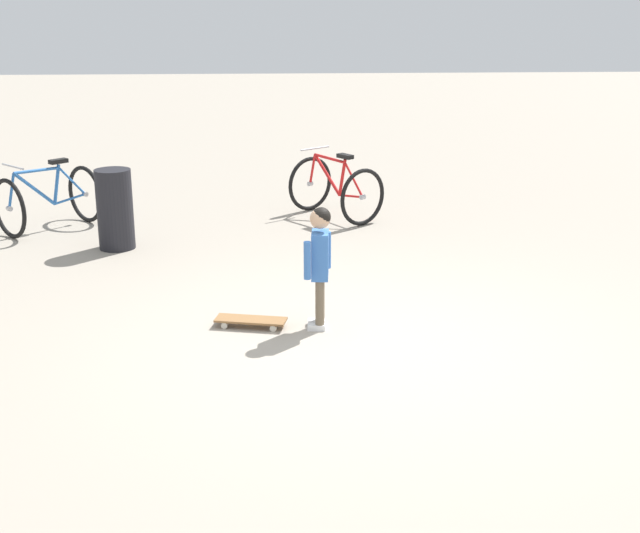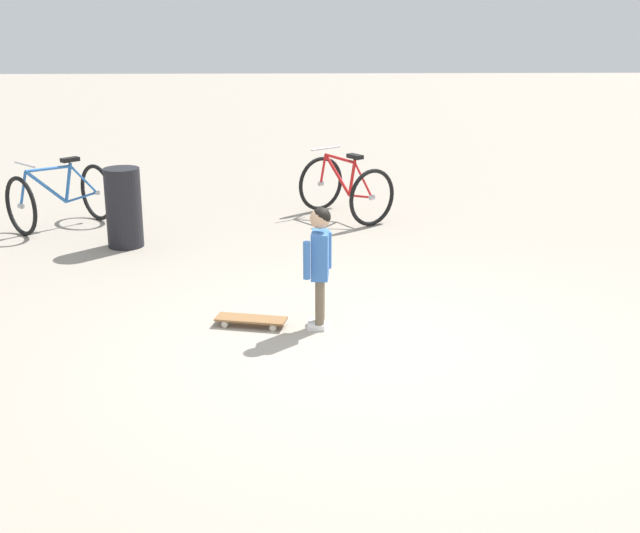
# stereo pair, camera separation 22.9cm
# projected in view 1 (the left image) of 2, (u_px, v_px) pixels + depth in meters

# --- Properties ---
(ground_plane) EXTENTS (50.00, 50.00, 0.00)m
(ground_plane) POSITION_uv_depth(u_px,v_px,m) (367.00, 347.00, 7.00)
(ground_plane) COLOR #9E9384
(child_person) EXTENTS (0.36, 0.25, 1.06)m
(child_person) POSITION_uv_depth(u_px,v_px,m) (320.00, 254.00, 7.21)
(child_person) COLOR brown
(child_person) RESTS_ON ground
(skateboard) EXTENTS (0.32, 0.64, 0.07)m
(skateboard) POSITION_uv_depth(u_px,v_px,m) (251.00, 320.00, 7.41)
(skateboard) COLOR olive
(skateboard) RESTS_ON ground
(bicycle_near) EXTENTS (1.28, 1.21, 0.85)m
(bicycle_near) POSITION_uv_depth(u_px,v_px,m) (335.00, 188.00, 10.93)
(bicycle_near) COLOR black
(bicycle_near) RESTS_ON ground
(bicycle_mid) EXTENTS (1.26, 1.26, 0.85)m
(bicycle_mid) POSITION_uv_depth(u_px,v_px,m) (48.00, 199.00, 10.36)
(bicycle_mid) COLOR black
(bicycle_mid) RESTS_ON ground
(trash_bin) EXTENTS (0.40, 0.40, 0.90)m
(trash_bin) POSITION_uv_depth(u_px,v_px,m) (115.00, 209.00, 9.58)
(trash_bin) COLOR black
(trash_bin) RESTS_ON ground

